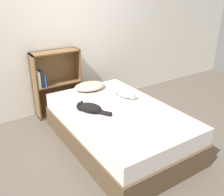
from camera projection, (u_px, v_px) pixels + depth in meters
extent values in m
plane|color=brown|center=(118.00, 142.00, 3.44)|extent=(8.00, 8.00, 0.00)
cube|color=white|center=(68.00, 35.00, 4.06)|extent=(8.00, 0.06, 2.50)
cube|color=brown|center=(118.00, 133.00, 3.38)|extent=(1.28, 2.04, 0.30)
cube|color=silver|center=(118.00, 116.00, 3.27)|extent=(1.24, 1.98, 0.21)
ellipsoid|color=#B29E8E|center=(90.00, 86.00, 3.84)|extent=(0.49, 0.36, 0.11)
ellipsoid|color=beige|center=(125.00, 93.00, 3.55)|extent=(0.24, 0.35, 0.15)
sphere|color=beige|center=(132.00, 96.00, 3.47)|extent=(0.11, 0.11, 0.11)
cone|color=beige|center=(134.00, 91.00, 3.46)|extent=(0.04, 0.04, 0.03)
cone|color=beige|center=(131.00, 92.00, 3.42)|extent=(0.04, 0.04, 0.03)
cylinder|color=beige|center=(114.00, 91.00, 3.70)|extent=(0.09, 0.15, 0.06)
ellipsoid|color=black|center=(90.00, 108.00, 3.13)|extent=(0.31, 0.35, 0.12)
sphere|color=black|center=(81.00, 106.00, 3.18)|extent=(0.11, 0.11, 0.11)
cone|color=black|center=(79.00, 103.00, 3.13)|extent=(0.04, 0.04, 0.03)
cone|color=black|center=(82.00, 101.00, 3.18)|extent=(0.04, 0.04, 0.03)
cylinder|color=black|center=(106.00, 113.00, 3.06)|extent=(0.13, 0.15, 0.06)
cube|color=brown|center=(35.00, 88.00, 3.88)|extent=(0.02, 0.26, 1.06)
cube|color=brown|center=(78.00, 79.00, 4.25)|extent=(0.02, 0.26, 1.06)
cube|color=brown|center=(60.00, 111.00, 4.28)|extent=(0.76, 0.26, 0.02)
cube|color=brown|center=(55.00, 52.00, 3.86)|extent=(0.76, 0.26, 0.02)
cube|color=brown|center=(58.00, 83.00, 4.07)|extent=(0.72, 0.26, 0.02)
cube|color=brown|center=(55.00, 81.00, 4.16)|extent=(0.76, 0.02, 1.06)
cube|color=beige|center=(38.00, 79.00, 3.82)|extent=(0.04, 0.16, 0.26)
cube|color=#232328|center=(41.00, 79.00, 3.84)|extent=(0.03, 0.16, 0.26)
cube|color=#2D519E|center=(44.00, 81.00, 3.88)|extent=(0.03, 0.16, 0.18)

